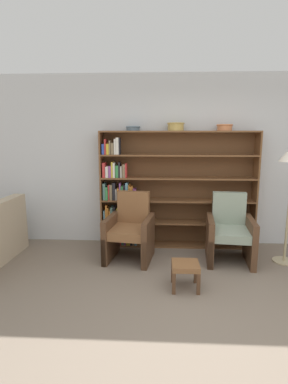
{
  "coord_description": "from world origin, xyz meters",
  "views": [
    {
      "loc": [
        -0.49,
        -2.51,
        1.79
      ],
      "look_at": [
        -0.72,
        1.92,
        0.95
      ],
      "focal_mm": 28.0,
      "sensor_mm": 36.0,
      "label": 1
    }
  ],
  "objects_px": {
    "bowl_copper": "(133,128)",
    "bowl_slate": "(225,127)",
    "armchair_leather": "(130,231)",
    "armchair_cushioned": "(230,232)",
    "bookshelf": "(163,191)",
    "footstool": "(185,268)",
    "bowl_olive": "(176,126)"
  },
  "relations": [
    {
      "from": "bookshelf",
      "to": "bowl_slate",
      "type": "xyz_separation_m",
      "value": [
        0.93,
        -0.02,
        1.01
      ]
    },
    {
      "from": "bookshelf",
      "to": "armchair_cushioned",
      "type": "height_order",
      "value": "bookshelf"
    },
    {
      "from": "bowl_copper",
      "to": "armchair_leather",
      "type": "relative_size",
      "value": 0.24
    },
    {
      "from": "footstool",
      "to": "bowl_slate",
      "type": "bearing_deg",
      "value": 64.6
    },
    {
      "from": "armchair_leather",
      "to": "armchair_cushioned",
      "type": "bearing_deg",
      "value": -171.65
    },
    {
      "from": "bowl_olive",
      "to": "bowl_slate",
      "type": "bearing_deg",
      "value": 0.0
    },
    {
      "from": "bowl_copper",
      "to": "armchair_leather",
      "type": "height_order",
      "value": "bowl_copper"
    },
    {
      "from": "bookshelf",
      "to": "armchair_cushioned",
      "type": "xyz_separation_m",
      "value": [
        0.96,
        -0.57,
        -0.49
      ]
    },
    {
      "from": "armchair_cushioned",
      "to": "footstool",
      "type": "xyz_separation_m",
      "value": [
        -0.7,
        -0.87,
        -0.17
      ]
    },
    {
      "from": "bowl_olive",
      "to": "footstool",
      "type": "height_order",
      "value": "bowl_olive"
    },
    {
      "from": "bowl_slate",
      "to": "footstool",
      "type": "height_order",
      "value": "bowl_slate"
    },
    {
      "from": "bowl_slate",
      "to": "footstool",
      "type": "distance_m",
      "value": 2.29
    },
    {
      "from": "bowl_olive",
      "to": "armchair_leather",
      "type": "xyz_separation_m",
      "value": [
        -0.66,
        -0.55,
        -1.51
      ]
    },
    {
      "from": "armchair_cushioned",
      "to": "armchair_leather",
      "type": "bearing_deg",
      "value": 5.93
    },
    {
      "from": "bookshelf",
      "to": "footstool",
      "type": "bearing_deg",
      "value": -79.74
    },
    {
      "from": "armchair_leather",
      "to": "bowl_copper",
      "type": "bearing_deg",
      "value": -81.86
    },
    {
      "from": "bookshelf",
      "to": "bowl_copper",
      "type": "height_order",
      "value": "bowl_copper"
    },
    {
      "from": "bowl_slate",
      "to": "footstool",
      "type": "bearing_deg",
      "value": -115.4
    },
    {
      "from": "armchair_leather",
      "to": "armchair_cushioned",
      "type": "relative_size",
      "value": 1.0
    },
    {
      "from": "bowl_copper",
      "to": "bowl_slate",
      "type": "height_order",
      "value": "bowl_slate"
    },
    {
      "from": "bookshelf",
      "to": "footstool",
      "type": "height_order",
      "value": "bookshelf"
    },
    {
      "from": "armchair_leather",
      "to": "footstool",
      "type": "height_order",
      "value": "armchair_leather"
    },
    {
      "from": "bookshelf",
      "to": "armchair_cushioned",
      "type": "distance_m",
      "value": 1.22
    },
    {
      "from": "armchair_cushioned",
      "to": "footstool",
      "type": "distance_m",
      "value": 1.13
    },
    {
      "from": "footstool",
      "to": "bowl_olive",
      "type": "bearing_deg",
      "value": 92.86
    },
    {
      "from": "bowl_copper",
      "to": "footstool",
      "type": "distance_m",
      "value": 2.29
    },
    {
      "from": "armchair_leather",
      "to": "bowl_slate",
      "type": "bearing_deg",
      "value": -150.36
    },
    {
      "from": "bowl_olive",
      "to": "armchair_leather",
      "type": "relative_size",
      "value": 0.28
    },
    {
      "from": "armchair_leather",
      "to": "armchair_cushioned",
      "type": "distance_m",
      "value": 1.44
    },
    {
      "from": "bowl_slate",
      "to": "armchair_cushioned",
      "type": "distance_m",
      "value": 1.59
    },
    {
      "from": "bookshelf",
      "to": "bowl_slate",
      "type": "bearing_deg",
      "value": -1.2
    },
    {
      "from": "bookshelf",
      "to": "bowl_olive",
      "type": "distance_m",
      "value": 1.04
    }
  ]
}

